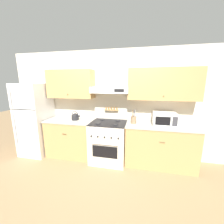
% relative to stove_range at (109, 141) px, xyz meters
% --- Properties ---
extents(ground_plane, '(16.00, 16.00, 0.00)m').
position_rel_stove_range_xyz_m(ground_plane, '(-0.00, -0.26, -0.47)').
color(ground_plane, '#937551').
extents(wall_back, '(5.20, 0.46, 2.55)m').
position_rel_stove_range_xyz_m(wall_back, '(0.07, 0.32, 0.98)').
color(wall_back, beige).
rests_on(wall_back, ground_plane).
extents(counter_left, '(1.14, 0.62, 0.92)m').
position_rel_stove_range_xyz_m(counter_left, '(-0.97, 0.06, -0.01)').
color(counter_left, tan).
rests_on(counter_left, ground_plane).
extents(counter_right, '(1.47, 0.62, 0.92)m').
position_rel_stove_range_xyz_m(counter_right, '(1.13, 0.06, -0.01)').
color(counter_right, tan).
rests_on(counter_right, ground_plane).
extents(stove_range, '(0.79, 0.73, 1.02)m').
position_rel_stove_range_xyz_m(stove_range, '(0.00, 0.00, 0.00)').
color(stove_range, beige).
rests_on(stove_range, ground_plane).
extents(refrigerator, '(0.68, 0.73, 1.78)m').
position_rel_stove_range_xyz_m(refrigerator, '(-1.90, -0.01, 0.42)').
color(refrigerator, white).
rests_on(refrigerator, ground_plane).
extents(tea_kettle, '(0.22, 0.17, 0.22)m').
position_rel_stove_range_xyz_m(tea_kettle, '(-0.84, 0.07, 0.53)').
color(tea_kettle, '#232326').
rests_on(tea_kettle, counter_left).
extents(microwave, '(0.48, 0.37, 0.27)m').
position_rel_stove_range_xyz_m(microwave, '(1.20, 0.09, 0.58)').
color(microwave, white).
rests_on(microwave, counter_right).
extents(utensil_crock, '(0.13, 0.13, 0.31)m').
position_rel_stove_range_xyz_m(utensil_crock, '(0.55, 0.07, 0.53)').
color(utensil_crock, '#8E7051').
rests_on(utensil_crock, counter_right).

